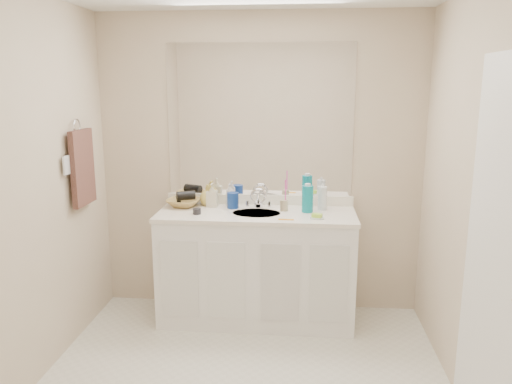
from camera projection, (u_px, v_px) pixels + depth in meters
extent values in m
cube|color=beige|center=(260.00, 165.00, 4.04)|extent=(2.60, 0.02, 2.40)
cube|color=beige|center=(187.00, 303.00, 1.51)|extent=(2.60, 0.02, 2.40)
cube|color=beige|center=(17.00, 198.00, 2.89)|extent=(0.02, 2.60, 2.40)
cube|color=beige|center=(482.00, 208.00, 2.65)|extent=(0.02, 2.60, 2.40)
cube|color=white|center=(257.00, 268.00, 3.93)|extent=(1.50, 0.55, 0.85)
cube|color=white|center=(257.00, 214.00, 3.84)|extent=(1.52, 0.57, 0.03)
cube|color=white|center=(259.00, 199.00, 4.08)|extent=(1.52, 0.03, 0.08)
cylinder|color=beige|center=(256.00, 214.00, 3.82)|extent=(0.37, 0.37, 0.02)
cylinder|color=silver|center=(258.00, 200.00, 3.98)|extent=(0.02, 0.02, 0.11)
cube|color=white|center=(260.00, 121.00, 3.95)|extent=(1.48, 0.01, 1.20)
cylinder|color=navy|center=(233.00, 200.00, 3.95)|extent=(0.09, 0.09, 0.13)
cylinder|color=tan|center=(284.00, 205.00, 3.88)|extent=(0.08, 0.08, 0.08)
cylinder|color=#FF43BA|center=(285.00, 192.00, 3.85)|extent=(0.01, 0.04, 0.19)
cylinder|color=#0C8594|center=(308.00, 199.00, 3.82)|extent=(0.11, 0.11, 0.21)
cylinder|color=white|center=(322.00, 198.00, 3.90)|extent=(0.08, 0.08, 0.19)
cube|color=white|center=(317.00, 218.00, 3.65)|extent=(0.10, 0.08, 0.01)
cube|color=#ACE437|center=(317.00, 215.00, 3.65)|extent=(0.08, 0.07, 0.03)
cube|color=orange|center=(286.00, 219.00, 3.62)|extent=(0.11, 0.03, 0.00)
cylinder|color=black|center=(197.00, 211.00, 3.78)|extent=(0.07, 0.07, 0.04)
imported|color=silver|center=(230.00, 195.00, 4.04)|extent=(0.07, 0.07, 0.18)
imported|color=beige|center=(212.00, 195.00, 4.00)|extent=(0.09, 0.09, 0.19)
imported|color=#D2BB52|center=(208.00, 195.00, 4.04)|extent=(0.17, 0.17, 0.17)
imported|color=#A17F41|center=(184.00, 203.00, 4.01)|extent=(0.30, 0.30, 0.06)
cylinder|color=black|center=(186.00, 196.00, 3.99)|extent=(0.16, 0.12, 0.07)
torus|color=silver|center=(77.00, 126.00, 3.56)|extent=(0.01, 0.11, 0.11)
cube|color=#3B241F|center=(83.00, 168.00, 3.63)|extent=(0.04, 0.32, 0.55)
cube|color=white|center=(66.00, 165.00, 3.42)|extent=(0.01, 0.08, 0.13)
cube|color=white|center=(497.00, 263.00, 2.41)|extent=(0.02, 0.82, 2.00)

